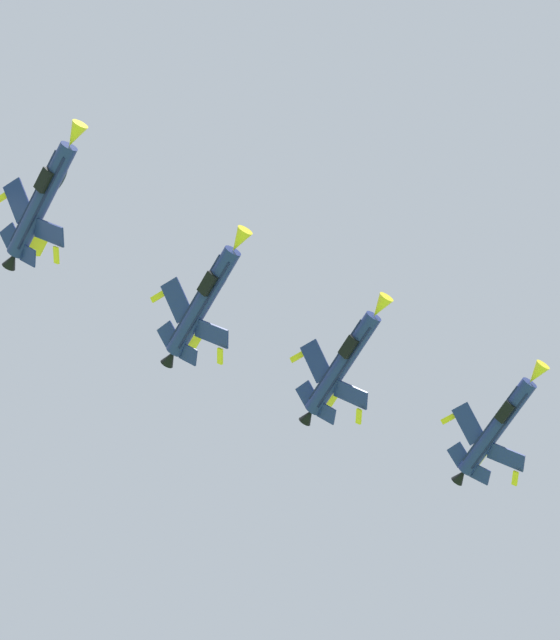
{
  "coord_description": "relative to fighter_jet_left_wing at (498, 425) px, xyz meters",
  "views": [
    {
      "loc": [
        4.16,
        -1.18,
        1.45
      ],
      "look_at": [
        -25.06,
        32.27,
        100.81
      ],
      "focal_mm": 62.89,
      "sensor_mm": 36.0,
      "label": 1
    }
  ],
  "objects": [
    {
      "name": "fighter_jet_right_outer",
      "position": [
        -16.99,
        -48.22,
        -1.94
      ],
      "size": [
        15.49,
        8.47,
        6.85
      ],
      "rotation": [
        0.0,
        -0.73,
        4.38
      ],
      "color": "navy"
    },
    {
      "name": "fighter_jet_left_outer",
      "position": [
        -12.2,
        -31.26,
        -3.31
      ],
      "size": [
        15.49,
        8.56,
        6.62
      ],
      "rotation": [
        0.0,
        -0.7,
        4.38
      ],
      "color": "navy"
    },
    {
      "name": "fighter_jet_right_wing",
      "position": [
        -6.99,
        -16.62,
        -1.22
      ],
      "size": [
        15.49,
        8.39,
        7.03
      ],
      "rotation": [
        0.0,
        -0.76,
        4.38
      ],
      "color": "navy"
    },
    {
      "name": "fighter_jet_left_wing",
      "position": [
        0.0,
        0.0,
        0.0
      ],
      "size": [
        15.49,
        8.54,
        6.69
      ],
      "rotation": [
        0.0,
        -0.71,
        4.38
      ],
      "color": "navy"
    }
  ]
}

